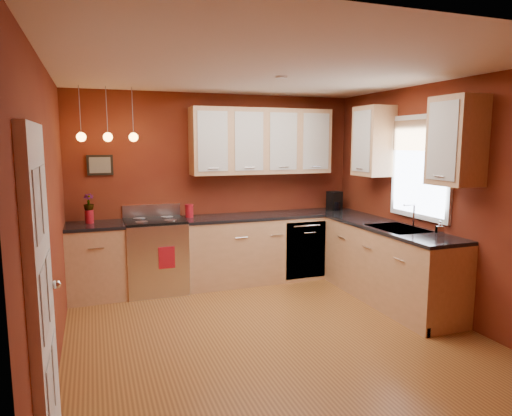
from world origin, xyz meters
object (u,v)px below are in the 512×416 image
object	(u,v)px
gas_range	(156,255)
coffee_maker	(335,201)
soap_pump	(440,229)
sink	(398,230)
red_canister	(189,211)

from	to	relation	value
gas_range	coffee_maker	bearing A→B (deg)	0.77
gas_range	coffee_maker	world-z (taller)	coffee_maker
coffee_maker	gas_range	bearing A→B (deg)	169.67
gas_range	soap_pump	world-z (taller)	gas_range
gas_range	coffee_maker	size ratio (longest dim) A/B	4.02
sink	red_canister	xyz separation A→B (m)	(-2.15, 1.59, 0.11)
gas_range	red_canister	size ratio (longest dim) A/B	6.34
gas_range	soap_pump	size ratio (longest dim) A/B	6.61
sink	red_canister	bearing A→B (deg)	143.46
coffee_maker	soap_pump	xyz separation A→B (m)	(0.10, -2.08, -0.04)
sink	coffee_maker	size ratio (longest dim) A/B	2.54
gas_range	soap_pump	distance (m)	3.46
gas_range	red_canister	distance (m)	0.73
gas_range	coffee_maker	xyz separation A→B (m)	(2.64, 0.04, 0.59)
red_canister	coffee_maker	world-z (taller)	coffee_maker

